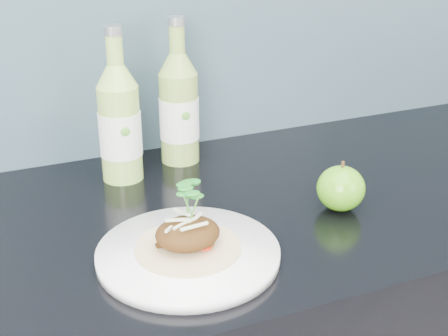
% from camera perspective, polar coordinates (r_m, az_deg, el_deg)
% --- Properties ---
extents(dinner_plate, '(0.34, 0.34, 0.02)m').
position_cam_1_polar(dinner_plate, '(0.87, -3.29, -7.84)').
color(dinner_plate, white).
rests_on(dinner_plate, kitchen_counter).
extents(pork_taco, '(0.15, 0.15, 0.10)m').
position_cam_1_polar(pork_taco, '(0.85, -3.35, -5.78)').
color(pork_taco, tan).
rests_on(pork_taco, dinner_plate).
extents(green_apple, '(0.10, 0.10, 0.08)m').
position_cam_1_polar(green_apple, '(1.01, 10.64, -1.84)').
color(green_apple, '#37840E').
rests_on(green_apple, kitchen_counter).
extents(cider_bottle_left, '(0.09, 0.09, 0.27)m').
position_cam_1_polar(cider_bottle_left, '(1.09, -9.52, 4.04)').
color(cider_bottle_left, '#96C351').
rests_on(cider_bottle_left, kitchen_counter).
extents(cider_bottle_right, '(0.09, 0.09, 0.27)m').
position_cam_1_polar(cider_bottle_right, '(1.16, -4.14, 5.45)').
color(cider_bottle_right, '#86AA47').
rests_on(cider_bottle_right, kitchen_counter).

